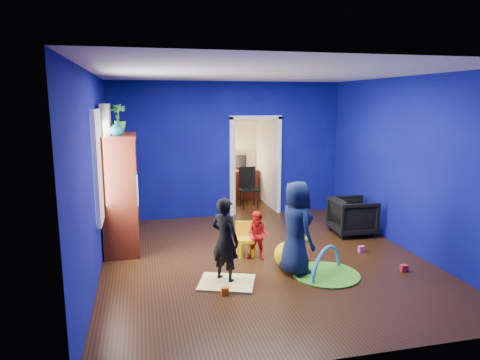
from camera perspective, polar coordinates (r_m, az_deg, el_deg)
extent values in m
cube|color=black|center=(6.97, 3.16, -10.49)|extent=(5.00, 5.50, 0.01)
cube|color=white|center=(6.51, 3.43, 14.06)|extent=(5.00, 5.50, 0.01)
cube|color=#090969|center=(9.23, -1.54, 4.02)|extent=(5.00, 0.02, 2.90)
cube|color=#090969|center=(4.08, 14.29, -4.70)|extent=(5.00, 0.02, 2.90)
cube|color=#090969|center=(6.36, -18.88, 0.47)|extent=(0.02, 5.50, 2.90)
cube|color=#090969|center=(7.67, 21.52, 1.95)|extent=(0.02, 5.50, 2.90)
imported|color=black|center=(8.39, 14.78, -4.68)|extent=(0.79, 0.77, 0.69)
imported|color=black|center=(5.97, -2.01, -7.99)|extent=(0.50, 0.52, 1.20)
imported|color=#0F0F38|center=(6.26, 7.52, -6.37)|extent=(0.57, 0.75, 1.37)
imported|color=red|center=(6.83, 2.41, -7.43)|extent=(0.48, 0.44, 0.79)
imported|color=#0D556B|center=(6.96, -16.17, 6.63)|extent=(0.27, 0.27, 0.23)
imported|color=#318831|center=(7.47, -16.03, 7.86)|extent=(0.28, 0.28, 0.48)
cube|color=#381009|center=(7.41, -15.63, -1.69)|extent=(0.58, 1.14, 1.96)
cube|color=silver|center=(7.40, -15.34, -1.37)|extent=(0.46, 0.70, 0.54)
cube|color=#F2E07A|center=(6.09, -1.78, -13.52)|extent=(0.91, 0.82, 0.03)
sphere|color=yellow|center=(6.62, 6.24, -9.87)|extent=(0.39, 0.39, 0.39)
cube|color=yellow|center=(7.02, 0.77, -8.14)|extent=(0.34, 0.34, 0.50)
cylinder|color=#409A22|center=(6.48, 11.43, -12.25)|extent=(0.96, 0.96, 0.03)
torus|color=#3F8CD8|center=(6.47, 11.43, -12.19)|extent=(0.70, 0.58, 0.86)
cube|color=white|center=(6.68, -18.51, 1.83)|extent=(0.03, 0.95, 1.55)
cube|color=slate|center=(7.26, -17.09, 0.17)|extent=(0.14, 0.42, 2.40)
cube|color=white|center=(9.42, 2.05, 1.70)|extent=(1.16, 0.10, 2.10)
cube|color=#3D140A|center=(10.98, -0.04, -0.59)|extent=(0.88, 0.44, 0.75)
cube|color=black|center=(11.00, -0.18, 2.46)|extent=(0.40, 0.05, 0.32)
sphere|color=#FFD88C|center=(10.89, -1.54, 2.27)|extent=(0.14, 0.14, 0.14)
cube|color=black|center=(10.05, 1.21, -1.15)|extent=(0.40, 0.40, 0.92)
cube|color=white|center=(10.89, -0.17, 8.03)|extent=(0.88, 0.24, 0.04)
cube|color=red|center=(6.92, 21.00, -10.91)|extent=(0.10, 0.08, 0.10)
sphere|color=blue|center=(8.61, 13.13, -6.23)|extent=(0.11, 0.11, 0.11)
cube|color=orange|center=(5.78, -2.04, -14.56)|extent=(0.10, 0.08, 0.10)
sphere|color=green|center=(7.85, 9.07, -7.73)|extent=(0.11, 0.11, 0.11)
cube|color=#BA4588|center=(7.54, 15.90, -8.84)|extent=(0.10, 0.08, 0.10)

